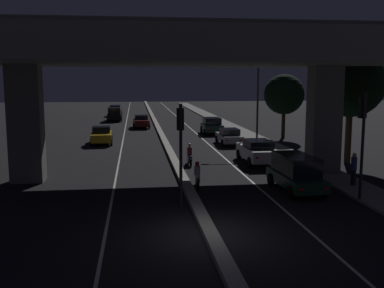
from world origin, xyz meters
name	(u,v)px	position (x,y,z in m)	size (l,w,h in m)	color
ground_plane	(209,235)	(0.00, 0.00, 0.00)	(200.00, 200.00, 0.00)	black
lane_line_left_inner	(125,130)	(-3.74, 35.00, 0.00)	(0.12, 126.00, 0.00)	beige
lane_line_right_inner	(191,129)	(3.74, 35.00, 0.00)	(0.12, 126.00, 0.00)	beige
median_divider	(158,128)	(0.00, 35.00, 0.12)	(0.53, 126.00, 0.24)	gray
sidewalk_right	(248,135)	(8.62, 28.00, 0.07)	(2.18, 126.00, 0.14)	gray
elevated_overpass	(181,54)	(0.00, 9.83, 7.01)	(24.50, 11.33, 8.95)	slate
traffic_light_left_of_median	(180,137)	(-0.66, 3.67, 3.12)	(0.30, 0.49, 4.57)	black
traffic_light_right_of_median	(362,128)	(7.63, 3.67, 3.41)	(0.30, 0.49, 5.00)	black
street_lamp	(255,85)	(8.04, 23.87, 5.07)	(2.39, 0.32, 8.62)	#2D2D30
car_dark_green_lead	(296,172)	(5.39, 5.88, 0.97)	(1.96, 4.37, 1.84)	black
car_white_second	(257,151)	(5.51, 13.55, 0.84)	(1.98, 4.69, 1.59)	silver
car_silver_third	(229,136)	(5.44, 22.32, 0.73)	(1.85, 4.03, 1.41)	gray
car_dark_green_fourth	(212,125)	(5.30, 30.25, 0.88)	(2.13, 4.07, 1.68)	black
car_taxi_yellow_lead_oncoming	(101,135)	(-5.54, 24.21, 0.76)	(2.02, 4.01, 1.53)	gold
car_dark_red_second_oncoming	(141,121)	(-1.89, 37.13, 0.76)	(1.97, 4.13, 1.46)	#591414
car_black_third_oncoming	(114,114)	(-5.36, 46.25, 0.97)	(2.09, 4.38, 1.84)	black
car_dark_red_fourth_oncoming	(115,110)	(-5.59, 55.06, 0.86)	(2.00, 4.70, 1.65)	#591414
motorcycle_white_filtering_near	(197,177)	(0.55, 7.13, 0.60)	(0.34, 1.95, 1.39)	black
motorcycle_blue_filtering_mid	(190,156)	(0.92, 13.43, 0.61)	(0.32, 1.91, 1.43)	black
pedestrian_on_sidewalk	(354,169)	(8.62, 6.18, 1.00)	(0.31, 0.31, 1.70)	black
roadside_tree_kerbside_near	(351,84)	(11.59, 12.88, 5.31)	(4.48, 4.48, 7.58)	#38281C
roadside_tree_kerbside_mid	(284,94)	(11.57, 26.14, 4.17)	(3.83, 3.83, 6.11)	#2D2116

